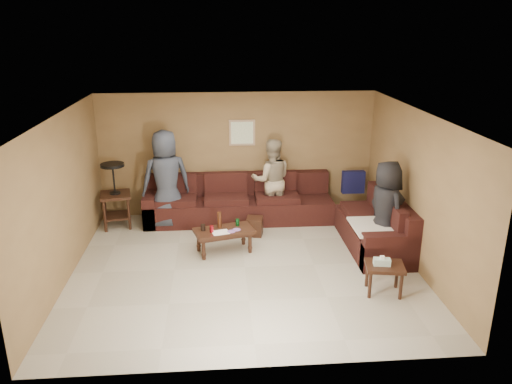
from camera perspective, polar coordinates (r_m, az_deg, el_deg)
The scene contains 10 objects.
room at distance 7.60m, azimuth -1.38°, elevation 2.62°, with size 5.60×5.50×2.50m.
sectional_sofa at distance 9.53m, azimuth 3.07°, elevation -2.46°, with size 4.65×2.90×0.97m.
coffee_table at distance 8.61m, azimuth -3.71°, elevation -4.65°, with size 1.10×0.74×0.70m.
end_table_left at distance 9.92m, azimuth -15.80°, elevation -0.23°, with size 0.65×0.65×1.27m.
side_table_right at distance 7.56m, azimuth 14.43°, elevation -8.47°, with size 0.61×0.53×0.60m.
waste_bin at distance 9.33m, azimuth -0.16°, elevation -3.94°, with size 0.29×0.29×0.34m, color #331A11.
wall_art at distance 9.99m, azimuth -1.60°, elevation 6.79°, with size 0.52×0.04×0.52m.
person_left at distance 9.64m, azimuth -10.23°, elevation 1.44°, with size 0.93×0.60×1.90m, color #2F3541.
person_middle at distance 9.86m, azimuth 1.78°, elevation 1.38°, with size 0.80×0.63×1.65m, color tan.
person_right at distance 8.56m, azimuth 14.59°, elevation -1.95°, with size 0.81×0.53×1.67m, color black.
Camera 1 is at (-0.39, -7.29, 3.78)m, focal length 35.00 mm.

